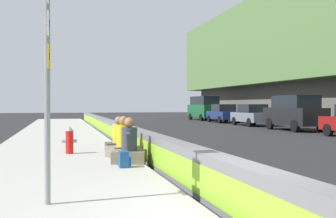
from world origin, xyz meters
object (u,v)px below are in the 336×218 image
Objects in this scene: parked_car_midline at (252,115)px; parked_car_farther at (204,108)px; seated_person_foreground at (129,149)px; backpack at (124,159)px; parked_car_fourth at (295,112)px; route_sign_post at (48,70)px; seated_person_rear at (119,141)px; fire_hydrant at (69,139)px; parked_car_far at (223,113)px; seated_person_middle at (124,144)px.

parked_car_midline is 11.90m from parked_car_farther.
seated_person_foreground is at bearing 156.87° from parked_car_farther.
backpack is 18.91m from parked_car_fourth.
seated_person_rear is (6.70, -2.03, -1.73)m from route_sign_post.
parked_car_fourth is 0.93× the size of parked_car_farther.
parked_car_farther is at bearing -27.40° from fire_hydrant.
route_sign_post reaches higher than backpack.
parked_car_fourth reaches higher than backpack.
parked_car_fourth is (16.98, -14.89, -1.05)m from route_sign_post.
parked_car_farther is at bearing -23.38° from route_sign_post.
route_sign_post reaches higher than seated_person_rear.
parked_car_fourth is 12.11m from parked_car_far.
parked_car_far reaches higher than seated_person_middle.
fire_hydrant is 26.65m from parked_car_far.
seated_person_rear is at bearing 150.08° from parked_car_far.
parked_car_farther reaches higher than parked_car_midline.
fire_hydrant is 2.93m from seated_person_foreground.
parked_car_midline is 6.02m from parked_car_far.
parked_car_far is at bearing 178.04° from parked_car_farther.
route_sign_post is 2.96× the size of seated_person_foreground.
seated_person_foreground is at bearing 134.70° from parked_car_fourth.
parked_car_fourth is (10.28, -12.86, 0.68)m from seated_person_rear.
seated_person_middle is 3.04× the size of backpack.
parked_car_fourth is at bearing -41.26° from route_sign_post.
seated_person_middle is 1.04× the size of seated_person_rear.
parked_car_midline is at bearing -33.83° from backpack.
parked_car_fourth is at bearing -51.38° from seated_person_rear.
seated_person_middle is at bearing 151.41° from parked_car_far.
fire_hydrant is 21.81m from parked_car_midline.
route_sign_post reaches higher than seated_person_middle.
parked_car_midline reaches higher than fire_hydrant.
seated_person_rear is 2.92× the size of backpack.
parked_car_far is (6.02, -0.04, 0.00)m from parked_car_midline.
fire_hydrant is 0.72× the size of seated_person_middle.
parked_car_midline is at bearing -38.12° from seated_person_rear.
seated_person_foreground is 1.04× the size of seated_person_rear.
seated_person_rear is at bearing -1.79° from seated_person_middle.
fire_hydrant is at bearing 138.65° from parked_car_midline.
seated_person_foreground is 3.04× the size of backpack.
seated_person_rear is 0.24× the size of parked_car_fourth.
parked_car_midline is (16.37, -14.41, 0.27)m from fire_hydrant.
backpack is 0.09× the size of parked_car_midline.
parked_car_far is (25.65, -13.20, 0.53)m from backpack.
parked_car_farther is at bearing -24.85° from seated_person_rear.
parked_car_farther reaches higher than seated_person_rear.
fire_hydrant is at bearing -3.95° from route_sign_post.
parked_car_midline is at bearing 178.84° from parked_car_farther.
seated_person_foreground is at bearing 152.53° from parked_car_far.
backpack is at bearing 171.95° from seated_person_middle.
seated_person_foreground is 0.25× the size of parked_car_fourth.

